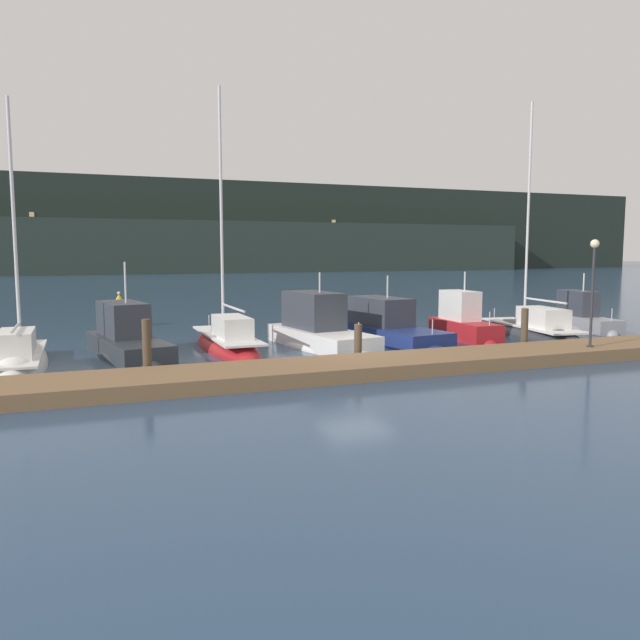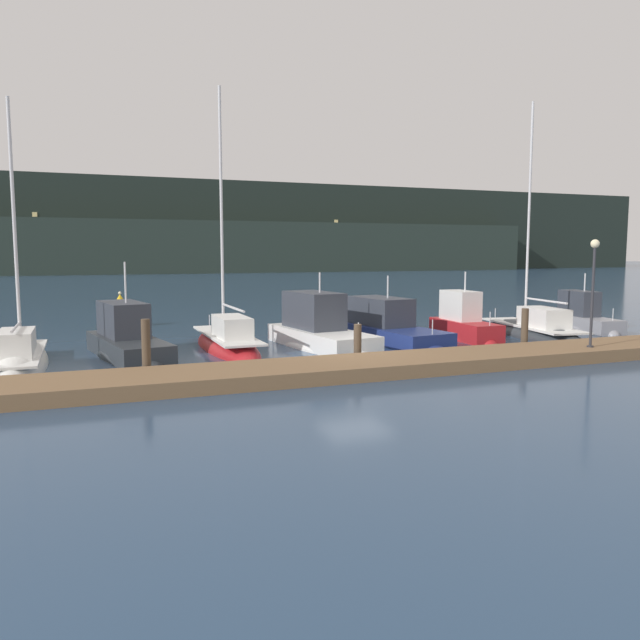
% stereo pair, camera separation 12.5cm
% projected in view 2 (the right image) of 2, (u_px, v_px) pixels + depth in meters
% --- Properties ---
extents(ground_plane, '(400.00, 400.00, 0.00)m').
position_uv_depth(ground_plane, '(355.00, 363.00, 22.53)').
color(ground_plane, navy).
extents(dock, '(37.57, 2.80, 0.45)m').
position_uv_depth(dock, '(378.00, 366.00, 20.80)').
color(dock, brown).
rests_on(dock, ground).
extents(mooring_pile_1, '(0.28, 0.28, 1.91)m').
position_uv_depth(mooring_pile_1, '(146.00, 349.00, 19.64)').
color(mooring_pile_1, '#4C3D2D').
rests_on(mooring_pile_1, ground).
extents(mooring_pile_2, '(0.28, 0.28, 1.43)m').
position_uv_depth(mooring_pile_2, '(358.00, 344.00, 22.27)').
color(mooring_pile_2, '#4C3D2D').
rests_on(mooring_pile_2, ground).
extents(mooring_pile_3, '(0.28, 0.28, 1.76)m').
position_uv_depth(mooring_pile_3, '(525.00, 330.00, 24.86)').
color(mooring_pile_3, '#4C3D2D').
rests_on(mooring_pile_3, ground).
extents(sailboat_berth_2, '(1.79, 7.44, 10.13)m').
position_uv_depth(sailboat_berth_2, '(20.00, 364.00, 21.64)').
color(sailboat_berth_2, white).
rests_on(sailboat_berth_2, ground).
extents(motorboat_berth_3, '(3.22, 6.85, 4.31)m').
position_uv_depth(motorboat_berth_3, '(128.00, 348.00, 23.81)').
color(motorboat_berth_3, '#2D3338').
rests_on(motorboat_berth_3, ground).
extents(sailboat_berth_4, '(1.97, 7.92, 11.34)m').
position_uv_depth(sailboat_berth_4, '(228.00, 345.00, 25.77)').
color(sailboat_berth_4, red).
rests_on(sailboat_berth_4, ground).
extents(motorboat_berth_5, '(3.26, 7.11, 3.73)m').
position_uv_depth(motorboat_berth_5, '(320.00, 337.00, 26.31)').
color(motorboat_berth_5, white).
rests_on(motorboat_berth_5, ground).
extents(motorboat_berth_6, '(3.35, 7.57, 3.51)m').
position_uv_depth(motorboat_berth_6, '(387.00, 334.00, 28.07)').
color(motorboat_berth_6, navy).
rests_on(motorboat_berth_6, ground).
extents(motorboat_berth_7, '(1.75, 4.72, 3.64)m').
position_uv_depth(motorboat_berth_7, '(464.00, 330.00, 28.71)').
color(motorboat_berth_7, red).
rests_on(motorboat_berth_7, ground).
extents(sailboat_berth_8, '(3.36, 8.10, 11.69)m').
position_uv_depth(sailboat_berth_8, '(533.00, 333.00, 29.63)').
color(sailboat_berth_8, '#2D3338').
rests_on(sailboat_berth_8, ground).
extents(motorboat_berth_9, '(2.33, 5.37, 3.54)m').
position_uv_depth(motorboat_berth_9, '(583.00, 323.00, 32.03)').
color(motorboat_berth_9, gray).
rests_on(motorboat_berth_9, ground).
extents(channel_buoy, '(1.28, 1.28, 1.90)m').
position_uv_depth(channel_buoy, '(121.00, 314.00, 33.21)').
color(channel_buoy, gold).
rests_on(channel_buoy, ground).
extents(dock_lamppost, '(0.32, 0.32, 4.01)m').
position_uv_depth(dock_lamppost, '(594.00, 275.00, 23.04)').
color(dock_lamppost, '#2D2D33').
rests_on(dock_lamppost, dock).
extents(hillside_backdrop, '(240.00, 23.00, 17.70)m').
position_uv_depth(hillside_backdrop, '(138.00, 230.00, 120.64)').
color(hillside_backdrop, '#1E2823').
rests_on(hillside_backdrop, ground).
extents(rowboat_adrift, '(2.88, 3.37, 0.56)m').
position_uv_depth(rowboat_adrift, '(582.00, 317.00, 38.05)').
color(rowboat_adrift, navy).
rests_on(rowboat_adrift, ground).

